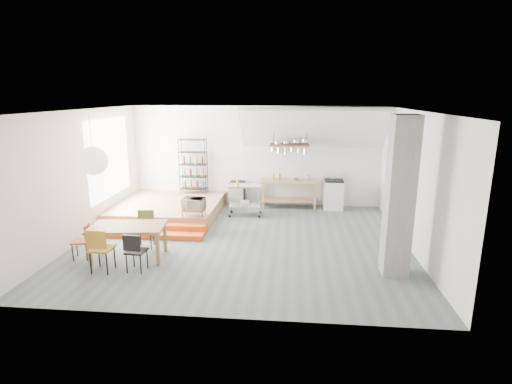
# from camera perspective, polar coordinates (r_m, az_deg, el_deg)

# --- Properties ---
(floor) EXTENTS (8.00, 8.00, 0.00)m
(floor) POSITION_cam_1_polar(r_m,az_deg,el_deg) (10.00, -1.95, -7.04)
(floor) COLOR #545E61
(floor) RESTS_ON ground
(wall_back) EXTENTS (8.00, 0.04, 3.20)m
(wall_back) POSITION_cam_1_polar(r_m,az_deg,el_deg) (12.97, -0.04, 5.14)
(wall_back) COLOR silver
(wall_back) RESTS_ON ground
(wall_left) EXTENTS (0.04, 7.00, 3.20)m
(wall_left) POSITION_cam_1_polar(r_m,az_deg,el_deg) (10.81, -23.57, 2.21)
(wall_left) COLOR silver
(wall_left) RESTS_ON ground
(wall_right) EXTENTS (0.04, 7.00, 3.20)m
(wall_right) POSITION_cam_1_polar(r_m,az_deg,el_deg) (9.87, 21.67, 1.37)
(wall_right) COLOR silver
(wall_right) RESTS_ON ground
(ceiling) EXTENTS (8.00, 7.00, 0.02)m
(ceiling) POSITION_cam_1_polar(r_m,az_deg,el_deg) (9.35, -2.12, 11.60)
(ceiling) COLOR white
(ceiling) RESTS_ON wall_back
(slope_ceiling) EXTENTS (4.40, 1.44, 1.32)m
(slope_ceiling) POSITION_cam_1_polar(r_m,az_deg,el_deg) (12.22, 8.22, 8.95)
(slope_ceiling) COLOR white
(slope_ceiling) RESTS_ON wall_back
(window_pane) EXTENTS (0.02, 2.50, 2.20)m
(window_pane) POSITION_cam_1_polar(r_m,az_deg,el_deg) (12.08, -20.20, 4.60)
(window_pane) COLOR white
(window_pane) RESTS_ON wall_left
(platform) EXTENTS (3.00, 3.00, 0.40)m
(platform) POSITION_cam_1_polar(r_m,az_deg,el_deg) (12.33, -12.37, -2.32)
(platform) COLOR olive
(platform) RESTS_ON ground
(step_lower) EXTENTS (3.00, 0.35, 0.13)m
(step_lower) POSITION_cam_1_polar(r_m,az_deg,el_deg) (10.62, -15.49, -5.91)
(step_lower) COLOR #E4501A
(step_lower) RESTS_ON ground
(step_upper) EXTENTS (3.00, 0.35, 0.27)m
(step_upper) POSITION_cam_1_polar(r_m,az_deg,el_deg) (10.91, -14.87, -4.97)
(step_upper) COLOR #E4501A
(step_upper) RESTS_ON ground
(concrete_column) EXTENTS (0.50, 0.50, 3.20)m
(concrete_column) POSITION_cam_1_polar(r_m,az_deg,el_deg) (8.28, 19.82, -0.73)
(concrete_column) COLOR slate
(concrete_column) RESTS_ON ground
(kitchen_counter) EXTENTS (1.80, 0.60, 0.91)m
(kitchen_counter) POSITION_cam_1_polar(r_m,az_deg,el_deg) (12.76, 4.74, 0.49)
(kitchen_counter) COLOR olive
(kitchen_counter) RESTS_ON ground
(stove) EXTENTS (0.60, 0.60, 1.18)m
(stove) POSITION_cam_1_polar(r_m,az_deg,el_deg) (12.86, 10.97, -0.28)
(stove) COLOR white
(stove) RESTS_ON ground
(pot_rack) EXTENTS (1.20, 0.50, 1.43)m
(pot_rack) POSITION_cam_1_polar(r_m,az_deg,el_deg) (12.29, 4.98, 6.38)
(pot_rack) COLOR #3F2A19
(pot_rack) RESTS_ON ceiling
(wire_shelving) EXTENTS (0.88, 0.38, 1.80)m
(wire_shelving) POSITION_cam_1_polar(r_m,az_deg,el_deg) (13.07, -8.95, 3.82)
(wire_shelving) COLOR black
(wire_shelving) RESTS_ON platform
(microwave_shelf) EXTENTS (0.60, 0.40, 0.16)m
(microwave_shelf) POSITION_cam_1_polar(r_m,az_deg,el_deg) (10.78, -8.87, -2.58)
(microwave_shelf) COLOR olive
(microwave_shelf) RESTS_ON platform
(paper_lantern) EXTENTS (0.60, 0.60, 0.60)m
(paper_lantern) POSITION_cam_1_polar(r_m,az_deg,el_deg) (9.06, -22.22, 4.15)
(paper_lantern) COLOR white
(paper_lantern) RESTS_ON ceiling
(dining_table) EXTENTS (1.69, 1.07, 0.76)m
(dining_table) POSITION_cam_1_polar(r_m,az_deg,el_deg) (9.22, -17.87, -5.09)
(dining_table) COLOR brown
(dining_table) RESTS_ON ground
(chair_mustard) EXTENTS (0.44, 0.44, 0.95)m
(chair_mustard) POSITION_cam_1_polar(r_m,az_deg,el_deg) (8.73, -21.45, -7.27)
(chair_mustard) COLOR #A06E1B
(chair_mustard) RESTS_ON ground
(chair_black) EXTENTS (0.41, 0.41, 0.84)m
(chair_black) POSITION_cam_1_polar(r_m,az_deg,el_deg) (8.54, -16.96, -7.83)
(chair_black) COLOR black
(chair_black) RESTS_ON ground
(chair_olive) EXTENTS (0.45, 0.45, 0.87)m
(chair_olive) POSITION_cam_1_polar(r_m,az_deg,el_deg) (9.88, -15.51, -4.63)
(chair_olive) COLOR #5B642F
(chair_olive) RESTS_ON ground
(chair_red) EXTENTS (0.43, 0.43, 0.79)m
(chair_red) POSITION_cam_1_polar(r_m,az_deg,el_deg) (9.62, -23.43, -6.09)
(chair_red) COLOR #A54117
(chair_red) RESTS_ON ground
(rolling_cart) EXTENTS (0.98, 0.58, 0.94)m
(rolling_cart) POSITION_cam_1_polar(r_m,az_deg,el_deg) (11.89, -1.61, -0.56)
(rolling_cart) COLOR silver
(rolling_cart) RESTS_ON ground
(mini_fridge) EXTENTS (0.47, 0.47, 0.80)m
(mini_fridge) POSITION_cam_1_polar(r_m,az_deg,el_deg) (12.98, -2.67, -0.26)
(mini_fridge) COLOR black
(mini_fridge) RESTS_ON ground
(microwave) EXTENTS (0.63, 0.48, 0.32)m
(microwave) POSITION_cam_1_polar(r_m,az_deg,el_deg) (10.73, -8.91, -1.67)
(microwave) COLOR beige
(microwave) RESTS_ON microwave_shelf
(bowl) EXTENTS (0.29, 0.29, 0.06)m
(bowl) POSITION_cam_1_polar(r_m,az_deg,el_deg) (12.64, 5.80, 1.79)
(bowl) COLOR silver
(bowl) RESTS_ON kitchen_counter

